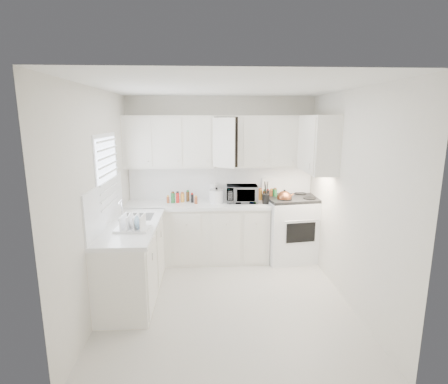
{
  "coord_description": "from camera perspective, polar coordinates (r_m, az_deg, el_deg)",
  "views": [
    {
      "loc": [
        -0.25,
        -4.06,
        2.26
      ],
      "look_at": [
        0.0,
        0.7,
        1.25
      ],
      "focal_mm": 28.03,
      "sensor_mm": 36.0,
      "label": 1
    }
  ],
  "objects": [
    {
      "name": "floor",
      "position": [
        4.65,
        0.48,
        -17.09
      ],
      "size": [
        3.2,
        3.2,
        0.0
      ],
      "primitive_type": "plane",
      "color": "beige",
      "rests_on": "ground"
    },
    {
      "name": "ceiling",
      "position": [
        4.08,
        0.54,
        16.74
      ],
      "size": [
        3.2,
        3.2,
        0.0
      ],
      "primitive_type": "plane",
      "rotation": [
        3.14,
        0.0,
        0.0
      ],
      "color": "white",
      "rests_on": "ground"
    },
    {
      "name": "wall_back",
      "position": [
        5.75,
        -0.48,
        2.34
      ],
      "size": [
        3.0,
        0.0,
        3.0
      ],
      "primitive_type": "plane",
      "rotation": [
        1.57,
        0.0,
        0.0
      ],
      "color": "silver",
      "rests_on": "ground"
    },
    {
      "name": "wall_front",
      "position": [
        2.65,
        2.67,
        -9.25
      ],
      "size": [
        3.0,
        0.0,
        3.0
      ],
      "primitive_type": "plane",
      "rotation": [
        -1.57,
        0.0,
        0.0
      ],
      "color": "silver",
      "rests_on": "ground"
    },
    {
      "name": "wall_left",
      "position": [
        4.36,
        -19.6,
        -1.48
      ],
      "size": [
        0.0,
        3.2,
        3.2
      ],
      "primitive_type": "plane",
      "rotation": [
        1.57,
        0.0,
        1.57
      ],
      "color": "silver",
      "rests_on": "ground"
    },
    {
      "name": "wall_right",
      "position": [
        4.53,
        19.83,
        -1.0
      ],
      "size": [
        0.0,
        3.2,
        3.2
      ],
      "primitive_type": "plane",
      "rotation": [
        1.57,
        0.0,
        -1.57
      ],
      "color": "silver",
      "rests_on": "ground"
    },
    {
      "name": "window_blinds",
      "position": [
        4.63,
        -18.38,
        2.53
      ],
      "size": [
        0.06,
        0.96,
        1.06
      ],
      "primitive_type": null,
      "color": "white",
      "rests_on": "wall_left"
    },
    {
      "name": "lower_cabinets_back",
      "position": [
        5.66,
        -4.3,
        -6.73
      ],
      "size": [
        2.22,
        0.6,
        0.9
      ],
      "primitive_type": null,
      "color": "silver",
      "rests_on": "floor"
    },
    {
      "name": "lower_cabinets_left",
      "position": [
        4.73,
        -14.63,
        -10.97
      ],
      "size": [
        0.6,
        1.6,
        0.9
      ],
      "primitive_type": null,
      "color": "silver",
      "rests_on": "floor"
    },
    {
      "name": "countertop_back",
      "position": [
        5.52,
        -4.38,
        -2.08
      ],
      "size": [
        2.24,
        0.64,
        0.05
      ],
      "primitive_type": "cube",
      "color": "white",
      "rests_on": "lower_cabinets_back"
    },
    {
      "name": "countertop_left",
      "position": [
        4.56,
        -14.82,
        -5.46
      ],
      "size": [
        0.64,
        1.62,
        0.05
      ],
      "primitive_type": "cube",
      "color": "white",
      "rests_on": "lower_cabinets_left"
    },
    {
      "name": "backsplash_back",
      "position": [
        5.75,
        -0.47,
        1.59
      ],
      "size": [
        2.98,
        0.02,
        0.55
      ],
      "primitive_type": "cube",
      "color": "white",
      "rests_on": "wall_back"
    },
    {
      "name": "backsplash_left",
      "position": [
        4.56,
        -18.72,
        -1.81
      ],
      "size": [
        0.02,
        1.6,
        0.55
      ],
      "primitive_type": "cube",
      "color": "white",
      "rests_on": "wall_left"
    },
    {
      "name": "upper_cabinets_back",
      "position": [
        5.55,
        -0.4,
        4.09
      ],
      "size": [
        3.0,
        0.33,
        0.8
      ],
      "primitive_type": null,
      "color": "silver",
      "rests_on": "wall_back"
    },
    {
      "name": "upper_cabinets_right",
      "position": [
        5.19,
        14.84,
        3.14
      ],
      "size": [
        0.33,
        0.9,
        0.8
      ],
      "primitive_type": null,
      "color": "silver",
      "rests_on": "wall_right"
    },
    {
      "name": "sink",
      "position": [
        4.85,
        -14.09,
        -2.6
      ],
      "size": [
        0.42,
        0.38,
        0.3
      ],
      "primitive_type": null,
      "color": "gray",
      "rests_on": "countertop_left"
    },
    {
      "name": "stove",
      "position": [
        5.77,
        11.06,
        -4.37
      ],
      "size": [
        0.95,
        0.82,
        1.32
      ],
      "primitive_type": null,
      "rotation": [
        0.0,
        0.0,
        0.14
      ],
      "color": "white",
      "rests_on": "floor"
    },
    {
      "name": "tea_kettle",
      "position": [
        5.47,
        9.81,
        -0.79
      ],
      "size": [
        0.28,
        0.24,
        0.26
      ],
      "primitive_type": null,
      "rotation": [
        0.0,
        0.0,
        -0.0
      ],
      "color": "brown",
      "rests_on": "stove"
    },
    {
      "name": "frying_pan",
      "position": [
        5.89,
        12.51,
        -1.02
      ],
      "size": [
        0.37,
        0.52,
        0.04
      ],
      "primitive_type": null,
      "rotation": [
        0.0,
        0.0,
        0.2
      ],
      "color": "black",
      "rests_on": "stove"
    },
    {
      "name": "microwave",
      "position": [
        5.54,
        2.95,
        0.01
      ],
      "size": [
        0.5,
        0.29,
        0.33
      ],
      "primitive_type": "imported",
      "rotation": [
        0.0,
        0.0,
        -0.03
      ],
      "color": "gray",
      "rests_on": "countertop_back"
    },
    {
      "name": "rice_cooker",
      "position": [
        5.52,
        -1.22,
        -0.49
      ],
      "size": [
        0.3,
        0.3,
        0.24
      ],
      "primitive_type": null,
      "rotation": [
        0.0,
        0.0,
        0.33
      ],
      "color": "white",
      "rests_on": "countertop_back"
    },
    {
      "name": "paper_towel",
      "position": [
        5.68,
        -1.79,
        0.02
      ],
      "size": [
        0.12,
        0.12,
        0.27
      ],
      "primitive_type": "cylinder",
      "color": "white",
      "rests_on": "countertop_back"
    },
    {
      "name": "utensil_crock",
      "position": [
        5.46,
        6.86,
        -0.05
      ],
      "size": [
        0.13,
        0.13,
        0.36
      ],
      "primitive_type": null,
      "rotation": [
        0.0,
        0.0,
        0.04
      ],
      "color": "black",
      "rests_on": "countertop_back"
    },
    {
      "name": "dish_rack",
      "position": [
        4.31,
        -14.75,
        -4.66
      ],
      "size": [
        0.41,
        0.32,
        0.21
      ],
      "primitive_type": null,
      "rotation": [
        0.0,
        0.0,
        -0.07
      ],
      "color": "white",
      "rests_on": "countertop_left"
    },
    {
      "name": "spice_left_0",
      "position": [
        5.65,
        -9.03,
        -0.92
      ],
      "size": [
        0.06,
        0.06,
        0.13
      ],
      "primitive_type": "cylinder",
      "color": "#A04D2B",
      "rests_on": "countertop_back"
    },
    {
      "name": "spice_left_1",
      "position": [
        5.56,
        -8.35,
        -1.12
      ],
      "size": [
        0.06,
        0.06,
        0.13
      ],
      "primitive_type": "cylinder",
      "color": "#226831",
      "rests_on": "countertop_back"
    },
    {
      "name": "spice_left_2",
      "position": [
        5.64,
        -7.51,
        -0.9
      ],
      "size": [
        0.06,
        0.06,
        0.13
      ],
      "primitive_type": "cylinder",
      "color": "red",
      "rests_on": "countertop_back"
    },
    {
      "name": "spice_left_3",
      "position": [
        5.55,
        -6.81,
        -1.1
      ],
      "size": [
        0.06,
        0.06,
        0.13
      ],
      "primitive_type": "cylinder",
      "color": "#F7AA3A",
      "rests_on": "countertop_back"
    },
    {
      "name": "spice_left_4",
      "position": [
        5.63,
        -5.99,
        -0.89
      ],
      "size": [
        0.06,
        0.06,
        0.13
      ],
      "primitive_type": "cylinder",
      "color": "#523217",
      "rests_on": "countertop_back"
    },
    {
      "name": "spice_left_5",
      "position": [
        5.54,
        -5.26,
        -1.09
      ],
      "size": [
        0.06,
        0.06,
        0.13
      ],
      "primitive_type": "cylinder",
      "color": "black",
      "rests_on": "countertop_back"
    },
    {
      "name": "spice_left_6",
      "position": [
        5.62,
        -4.46,
        -0.87
      ],
      "size": [
        0.06,
        0.06,
        0.13
      ],
      "primitive_type": "cylinder",
      "color": "#A04D2B",
      "rests_on": "countertop_back"
    },
    {
      "name": "sauce_right_0",
      "position": [
        5.71,
        5.41,
        -0.37
      ],
      "size": [
        0.06,
        0.06,
        0.19
      ],
      "primitive_type": "cylinder",
      "color": "red",
      "rests_on": "countertop_back"
    },
    {
      "name": "sauce_right_1",
      "position": [
        5.67,
        6.05,
        -0.49
      ],
      "size": [
        0.06,
        0.06,
        0.19
      ],
      "primitive_type": "cylinder",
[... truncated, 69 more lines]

